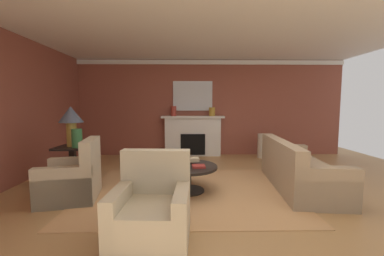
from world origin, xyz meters
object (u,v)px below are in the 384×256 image
(vase_tall_corner, at_px, (263,146))
(vase_mantel_left, at_px, (174,111))
(fireplace, at_px, (193,137))
(mantel_mirror, at_px, (193,96))
(vase_mantel_right, at_px, (212,112))
(armchair_facing_fireplace, at_px, (152,213))
(sofa, at_px, (297,171))
(side_table, at_px, (73,162))
(armchair_near_window, at_px, (73,180))
(table_lamp, at_px, (71,118))
(vase_on_side_table, at_px, (77,138))
(coffee_table, at_px, (188,172))

(vase_tall_corner, relative_size, vase_mantel_left, 2.37)
(fireplace, xyz_separation_m, mantel_mirror, (-0.00, 0.12, 1.19))
(fireplace, height_order, vase_mantel_right, vase_mantel_right)
(vase_mantel_right, bearing_deg, armchair_facing_fireplace, -103.89)
(mantel_mirror, height_order, sofa, mantel_mirror)
(side_table, distance_m, vase_mantel_left, 3.11)
(fireplace, bearing_deg, vase_mantel_right, -5.13)
(sofa, relative_size, vase_mantel_left, 7.68)
(fireplace, bearing_deg, armchair_near_window, -120.73)
(armchair_near_window, height_order, table_lamp, table_lamp)
(side_table, bearing_deg, vase_on_side_table, -38.66)
(sofa, xyz_separation_m, vase_tall_corner, (0.16, 2.49, 0.04))
(mantel_mirror, distance_m, vase_mantel_right, 0.73)
(coffee_table, relative_size, vase_on_side_table, 2.94)
(fireplace, bearing_deg, coffee_table, -92.85)
(table_lamp, height_order, vase_on_side_table, table_lamp)
(table_lamp, xyz_separation_m, vase_tall_corner, (4.29, 2.13, -0.89))
(table_lamp, height_order, vase_mantel_left, table_lamp)
(armchair_facing_fireplace, bearing_deg, vase_mantel_left, 90.16)
(table_lamp, bearing_deg, coffee_table, -13.44)
(armchair_near_window, height_order, side_table, armchair_near_window)
(mantel_mirror, xyz_separation_m, coffee_table, (-0.15, -3.07, -1.40))
(vase_tall_corner, bearing_deg, armchair_facing_fireplace, -121.10)
(sofa, relative_size, vase_on_side_table, 6.39)
(vase_tall_corner, distance_m, vase_mantel_right, 1.72)
(sofa, relative_size, vase_mantel_right, 8.91)
(side_table, relative_size, vase_tall_corner, 1.04)
(coffee_table, bearing_deg, side_table, 166.56)
(vase_mantel_left, bearing_deg, table_lamp, -126.61)
(mantel_mirror, relative_size, coffee_table, 1.14)
(mantel_mirror, relative_size, vase_mantel_left, 4.02)
(side_table, height_order, vase_mantel_right, vase_mantel_right)
(armchair_facing_fireplace, bearing_deg, fireplace, 83.11)
(side_table, bearing_deg, armchair_near_window, -65.26)
(vase_mantel_left, bearing_deg, vase_tall_corner, -5.68)
(fireplace, distance_m, side_table, 3.37)
(sofa, bearing_deg, vase_mantel_left, 130.71)
(side_table, height_order, vase_mantel_left, vase_mantel_left)
(fireplace, relative_size, table_lamp, 2.40)
(sofa, height_order, armchair_near_window, armchair_near_window)
(armchair_near_window, xyz_separation_m, vase_mantel_left, (1.39, 3.21, 1.00))
(armchair_facing_fireplace, distance_m, vase_mantel_left, 4.51)
(side_table, height_order, vase_on_side_table, vase_on_side_table)
(vase_mantel_right, bearing_deg, side_table, -140.29)
(mantel_mirror, xyz_separation_m, table_lamp, (-2.32, -2.55, -0.51))
(armchair_facing_fireplace, relative_size, vase_on_side_table, 2.79)
(vase_on_side_table, relative_size, vase_mantel_left, 1.20)
(vase_mantel_right, bearing_deg, vase_mantel_left, 180.00)
(fireplace, relative_size, vase_tall_corner, 2.68)
(side_table, distance_m, vase_mantel_right, 3.84)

